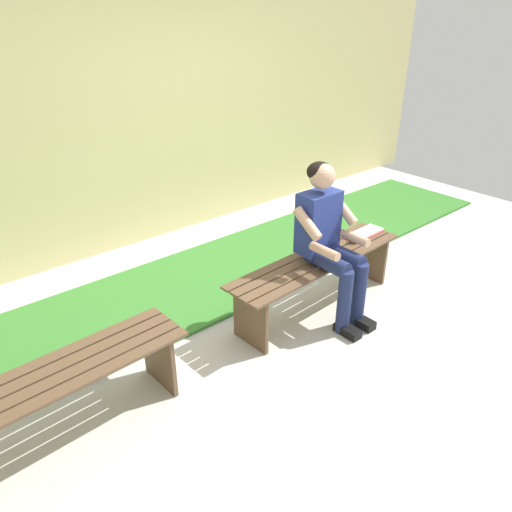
% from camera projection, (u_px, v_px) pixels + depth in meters
% --- Properties ---
extents(ground_plane, '(10.00, 7.00, 0.04)m').
position_uv_depth(ground_plane, '(305.00, 450.00, 2.86)').
color(ground_plane, beige).
extents(grass_strip, '(9.00, 1.26, 0.03)m').
position_uv_depth(grass_strip, '(141.00, 305.00, 4.18)').
color(grass_strip, '#387A2D').
rests_on(grass_strip, ground).
extents(brick_wall, '(9.50, 0.24, 2.91)m').
position_uv_depth(brick_wall, '(120.00, 105.00, 4.77)').
color(brick_wall, '#D1C684').
rests_on(brick_wall, ground).
extents(bench_near, '(1.77, 0.47, 0.48)m').
position_uv_depth(bench_near, '(317.00, 270.00, 4.02)').
color(bench_near, brown).
rests_on(bench_near, ground).
extents(bench_far, '(1.84, 0.48, 0.48)m').
position_uv_depth(bench_far, '(36.00, 400.00, 2.70)').
color(bench_far, brown).
rests_on(bench_far, ground).
extents(person_seated, '(0.50, 0.69, 1.28)m').
position_uv_depth(person_seated, '(329.00, 237.00, 3.79)').
color(person_seated, navy).
rests_on(person_seated, ground).
extents(apple, '(0.08, 0.08, 0.08)m').
position_uv_depth(apple, '(354.00, 238.00, 4.22)').
color(apple, gold).
rests_on(apple, bench_near).
extents(book_open, '(0.42, 0.17, 0.02)m').
position_uv_depth(book_open, '(364.00, 234.00, 4.38)').
color(book_open, white).
rests_on(book_open, bench_near).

